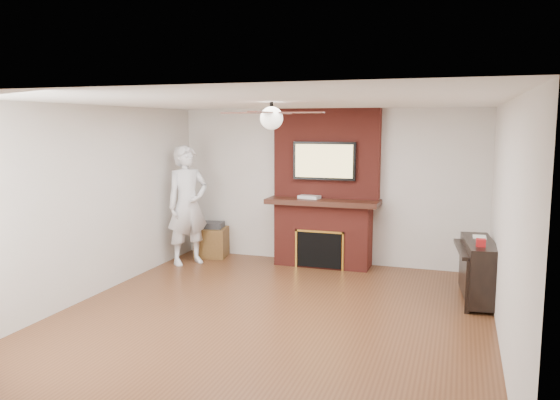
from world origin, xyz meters
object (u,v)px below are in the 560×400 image
(piano, at_px, (478,269))
(side_table, at_px, (212,240))
(fireplace, at_px, (324,204))
(person, at_px, (188,205))

(piano, bearing_deg, side_table, 159.62)
(fireplace, relative_size, side_table, 4.16)
(person, bearing_deg, piano, -59.64)
(side_table, height_order, piano, piano)
(fireplace, height_order, side_table, fireplace)
(fireplace, distance_m, person, 2.20)
(person, height_order, piano, person)
(person, xyz_separation_m, side_table, (0.14, 0.58, -0.69))
(side_table, bearing_deg, person, -114.23)
(fireplace, height_order, piano, fireplace)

